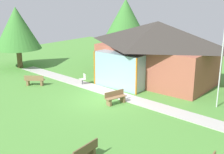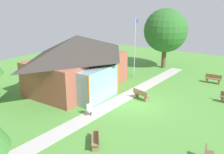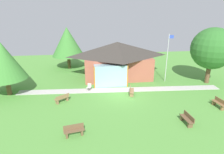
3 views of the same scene
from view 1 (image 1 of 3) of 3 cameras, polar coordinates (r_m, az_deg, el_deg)
ground_plane at (r=19.33m, az=-1.78°, el=-4.75°), size 44.00×44.00×0.00m
pavilion at (r=23.33m, az=8.59°, el=5.18°), size 9.79×7.05×4.87m
footpath at (r=20.44m, az=1.03°, el=-3.53°), size 23.41×2.75×0.03m
flagpole at (r=18.56m, az=21.08°, el=4.07°), size 0.64×0.08×6.10m
bench_rear_near_path at (r=18.72m, az=0.70°, el=-4.13°), size 0.82×1.56×0.84m
bench_mid_left at (r=23.23m, az=-15.12°, el=-0.69°), size 1.46×1.26×0.84m
bench_front_right at (r=12.60m, az=-5.67°, el=-14.81°), size 0.50×1.52×0.84m
patio_chair_west at (r=22.81m, az=-5.76°, el=-0.47°), size 0.58×0.58×0.86m
tree_behind_pavilion_left at (r=31.27m, az=2.71°, el=11.20°), size 4.91×4.91×6.48m
tree_west_hedge at (r=28.94m, az=-18.36°, el=9.17°), size 4.39×4.39×5.81m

